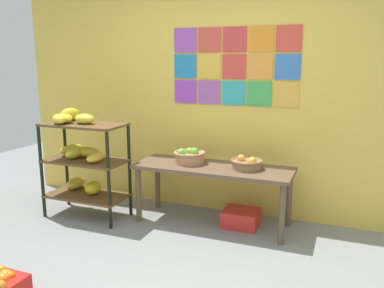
{
  "coord_description": "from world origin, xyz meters",
  "views": [
    {
      "loc": [
        1.35,
        -2.55,
        1.72
      ],
      "look_at": [
        0.03,
        0.77,
        0.97
      ],
      "focal_mm": 37.64,
      "sensor_mm": 36.0,
      "label": 1
    }
  ],
  "objects_px": {
    "display_table": "(213,173)",
    "fruit_basket_back_right": "(190,156)",
    "fruit_basket_left": "(247,163)",
    "banana_shelf_unit": "(81,154)",
    "produce_crate_under_table": "(241,218)"
  },
  "relations": [
    {
      "from": "fruit_basket_left",
      "to": "fruit_basket_back_right",
      "type": "height_order",
      "value": "fruit_basket_back_right"
    },
    {
      "from": "produce_crate_under_table",
      "to": "display_table",
      "type": "bearing_deg",
      "value": -171.52
    },
    {
      "from": "display_table",
      "to": "produce_crate_under_table",
      "type": "xyz_separation_m",
      "value": [
        0.3,
        0.04,
        -0.47
      ]
    },
    {
      "from": "display_table",
      "to": "fruit_basket_back_right",
      "type": "xyz_separation_m",
      "value": [
        -0.28,
        0.03,
        0.15
      ]
    },
    {
      "from": "banana_shelf_unit",
      "to": "produce_crate_under_table",
      "type": "height_order",
      "value": "banana_shelf_unit"
    },
    {
      "from": "banana_shelf_unit",
      "to": "fruit_basket_back_right",
      "type": "relative_size",
      "value": 3.5
    },
    {
      "from": "fruit_basket_back_right",
      "to": "fruit_basket_left",
      "type": "bearing_deg",
      "value": -0.3
    },
    {
      "from": "banana_shelf_unit",
      "to": "display_table",
      "type": "bearing_deg",
      "value": 11.23
    },
    {
      "from": "fruit_basket_left",
      "to": "fruit_basket_back_right",
      "type": "distance_m",
      "value": 0.63
    },
    {
      "from": "banana_shelf_unit",
      "to": "display_table",
      "type": "height_order",
      "value": "banana_shelf_unit"
    },
    {
      "from": "fruit_basket_left",
      "to": "display_table",
      "type": "bearing_deg",
      "value": -175.26
    },
    {
      "from": "fruit_basket_left",
      "to": "fruit_basket_back_right",
      "type": "relative_size",
      "value": 0.94
    },
    {
      "from": "banana_shelf_unit",
      "to": "display_table",
      "type": "distance_m",
      "value": 1.47
    },
    {
      "from": "display_table",
      "to": "fruit_basket_left",
      "type": "relative_size",
      "value": 5.13
    },
    {
      "from": "fruit_basket_left",
      "to": "banana_shelf_unit",
      "type": "bearing_deg",
      "value": -170.03
    }
  ]
}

